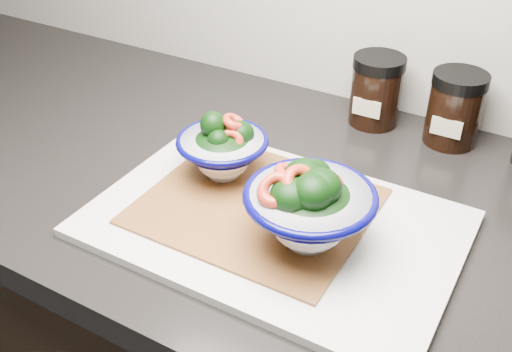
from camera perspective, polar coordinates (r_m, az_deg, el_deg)
The scene contains 7 objects.
countertop at distance 0.79m, azimuth 14.06°, elevation -6.03°, with size 3.50×0.60×0.04m, color black.
cutting_board at distance 0.75m, azimuth 1.69°, elevation -4.56°, with size 0.45×0.30×0.01m, color silver.
bamboo_mat at distance 0.77m, azimuth 0.00°, elevation -2.85°, with size 0.28×0.24×0.00m, color #945C2C.
bowl_left at distance 0.80m, azimuth -3.17°, elevation 2.55°, with size 0.12×0.12×0.09m.
bowl_right at distance 0.68m, azimuth 5.05°, elevation -2.88°, with size 0.15×0.15×0.11m.
spice_jar_a at distance 0.98m, azimuth 11.38°, elevation 8.01°, with size 0.08×0.08×0.11m.
spice_jar_b at distance 0.95m, azimuth 18.41°, elevation 6.12°, with size 0.08×0.08×0.11m.
Camera 1 is at (0.13, 0.85, 1.37)m, focal length 42.00 mm.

